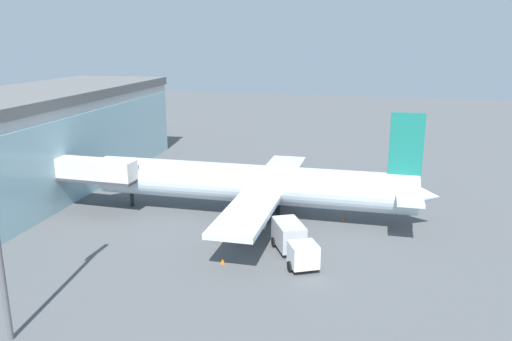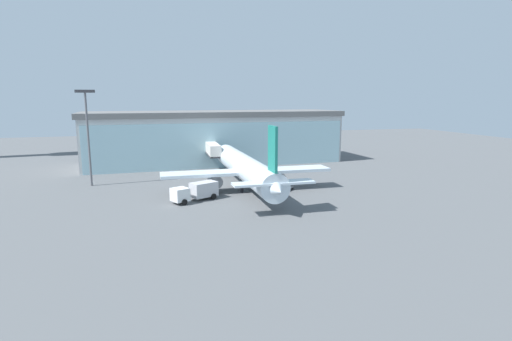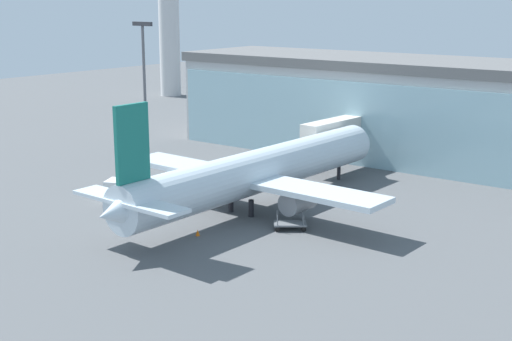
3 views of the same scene
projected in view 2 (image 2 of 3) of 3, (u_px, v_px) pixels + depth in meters
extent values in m
plane|color=#545659|center=(257.00, 201.00, 60.30)|extent=(240.00, 240.00, 0.00)
cube|color=#AEAEAE|center=(215.00, 140.00, 95.39)|extent=(59.53, 18.30, 11.07)
cube|color=#96BEC9|center=(223.00, 146.00, 87.92)|extent=(57.70, 2.72, 9.96)
cube|color=slate|center=(215.00, 114.00, 94.30)|extent=(60.72, 18.67, 1.20)
cube|color=beige|center=(212.00, 148.00, 85.24)|extent=(2.65, 14.19, 2.40)
cube|color=#3F3F47|center=(212.00, 153.00, 85.43)|extent=(2.69, 14.19, 0.30)
cylinder|color=#4C4C51|center=(209.00, 158.00, 90.85)|extent=(0.70, 0.70, 3.58)
cylinder|color=#59595E|center=(88.00, 140.00, 69.25)|extent=(0.36, 0.36, 16.20)
cube|color=#333338|center=(85.00, 91.00, 67.76)|extent=(3.20, 0.40, 0.50)
cylinder|color=silver|center=(245.00, 167.00, 67.93)|extent=(4.15, 34.04, 4.09)
cone|color=silver|center=(226.00, 154.00, 84.09)|extent=(4.09, 3.01, 4.09)
cone|color=silver|center=(276.00, 189.00, 51.78)|extent=(3.68, 4.01, 3.68)
cube|color=silver|center=(247.00, 172.00, 66.39)|extent=(28.35, 4.25, 0.50)
cube|color=silver|center=(274.00, 183.00, 52.62)|extent=(11.00, 2.42, 0.30)
cube|color=#197266|center=(273.00, 149.00, 52.30)|extent=(0.37, 3.20, 6.06)
cylinder|color=gray|center=(215.00, 181.00, 65.72)|extent=(2.11, 3.20, 2.10)
cylinder|color=gray|center=(277.00, 177.00, 68.50)|extent=(2.11, 3.20, 2.10)
cylinder|color=black|center=(242.00, 188.00, 65.56)|extent=(0.50, 0.50, 1.60)
cylinder|color=black|center=(256.00, 187.00, 66.19)|extent=(0.50, 0.50, 1.60)
cylinder|color=black|center=(229.00, 170.00, 81.75)|extent=(0.40, 0.40, 1.60)
cube|color=silver|center=(180.00, 194.00, 58.30)|extent=(2.96, 2.96, 1.90)
cube|color=#B2B2B7|center=(204.00, 189.00, 61.04)|extent=(4.56, 3.77, 2.20)
cylinder|color=black|center=(184.00, 202.00, 57.66)|extent=(0.94, 0.67, 0.90)
cylinder|color=black|center=(176.00, 199.00, 59.27)|extent=(0.94, 0.67, 0.90)
cylinder|color=black|center=(213.00, 196.00, 61.09)|extent=(0.94, 0.67, 0.90)
cylinder|color=black|center=(205.00, 194.00, 62.69)|extent=(0.94, 0.67, 0.90)
cube|color=slate|center=(286.00, 188.00, 66.84)|extent=(3.18, 3.01, 0.16)
cylinder|color=black|center=(285.00, 188.00, 68.20)|extent=(0.42, 0.37, 0.44)
cylinder|color=slate|center=(286.00, 183.00, 68.05)|extent=(0.08, 0.08, 0.90)
cylinder|color=black|center=(293.00, 189.00, 67.38)|extent=(0.42, 0.37, 0.44)
cylinder|color=slate|center=(293.00, 184.00, 67.23)|extent=(0.08, 0.08, 0.90)
cylinder|color=black|center=(278.00, 190.00, 66.41)|extent=(0.42, 0.37, 0.44)
cylinder|color=slate|center=(279.00, 185.00, 66.26)|extent=(0.08, 0.08, 0.90)
cylinder|color=black|center=(286.00, 191.00, 65.58)|extent=(0.42, 0.37, 0.44)
cylinder|color=slate|center=(286.00, 186.00, 65.44)|extent=(0.08, 0.08, 0.90)
cone|color=orange|center=(268.00, 200.00, 59.62)|extent=(0.36, 0.36, 0.55)
cone|color=orange|center=(174.00, 192.00, 64.87)|extent=(0.36, 0.36, 0.55)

